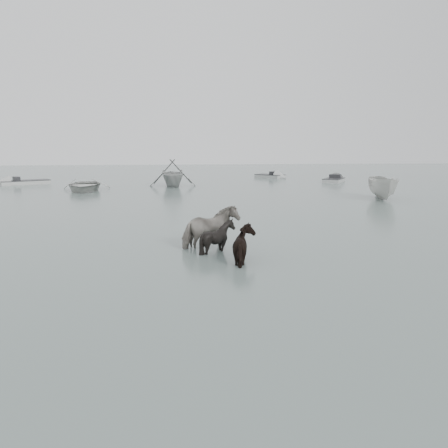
{
  "coord_description": "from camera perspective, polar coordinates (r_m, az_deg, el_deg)",
  "views": [
    {
      "loc": [
        -1.75,
        -14.36,
        3.64
      ],
      "look_at": [
        -0.09,
        0.12,
        1.0
      ],
      "focal_mm": 35.0,
      "sensor_mm": 36.0,
      "label": 1
    }
  ],
  "objects": [
    {
      "name": "rowboat_trail",
      "position": [
        39.52,
        -6.73,
        6.78
      ],
      "size": [
        4.42,
        5.06,
        2.58
      ],
      "primitive_type": "imported",
      "rotation": [
        0.0,
        0.0,
        3.18
      ],
      "color": "#9A9D9A",
      "rests_on": "ground"
    },
    {
      "name": "skiff_outer",
      "position": [
        45.42,
        -24.57,
        5.21
      ],
      "size": [
        6.0,
        4.28,
        0.75
      ],
      "primitive_type": null,
      "rotation": [
        0.0,
        0.0,
        3.64
      ],
      "color": "#ABABA7",
      "rests_on": "ground"
    },
    {
      "name": "pony_pinto",
      "position": [
        15.75,
        -1.82,
        0.19
      ],
      "size": [
        2.3,
        1.85,
        1.77
      ],
      "primitive_type": "imported",
      "rotation": [
        0.0,
        0.0,
        2.08
      ],
      "color": "black",
      "rests_on": "ground"
    },
    {
      "name": "skiff_mid",
      "position": [
        50.05,
        6.02,
        6.46
      ],
      "size": [
        4.15,
        4.5,
        0.75
      ],
      "primitive_type": null,
      "rotation": [
        0.0,
        0.0,
        -0.87
      ],
      "color": "#9EA09E",
      "rests_on": "ground"
    },
    {
      "name": "pony_black",
      "position": [
        15.03,
        -0.85,
        -0.97
      ],
      "size": [
        1.39,
        1.26,
        1.42
      ],
      "primitive_type": "imported",
      "rotation": [
        0.0,
        0.0,
        1.47
      ],
      "color": "black",
      "rests_on": "ground"
    },
    {
      "name": "pony_dark",
      "position": [
        13.81,
        3.0,
        -1.91
      ],
      "size": [
        1.6,
        1.74,
        1.46
      ],
      "primitive_type": "imported",
      "rotation": [
        0.0,
        0.0,
        1.86
      ],
      "color": "black",
      "rests_on": "ground"
    },
    {
      "name": "boat_small",
      "position": [
        31.84,
        20.05,
        4.64
      ],
      "size": [
        2.76,
        4.75,
        1.73
      ],
      "primitive_type": "imported",
      "rotation": [
        0.0,
        0.0,
        -0.25
      ],
      "color": "beige",
      "rests_on": "ground"
    },
    {
      "name": "skiff_port",
      "position": [
        45.18,
        14.15,
        5.8
      ],
      "size": [
        3.79,
        4.67,
        0.75
      ],
      "primitive_type": null,
      "rotation": [
        0.0,
        0.0,
        1.0
      ],
      "color": "#9C9E9B",
      "rests_on": "ground"
    },
    {
      "name": "ground",
      "position": [
        14.92,
        0.39,
        -3.85
      ],
      "size": [
        140.0,
        140.0,
        0.0
      ],
      "primitive_type": "plane",
      "color": "#566663",
      "rests_on": "ground"
    },
    {
      "name": "rowboat_lead",
      "position": [
        37.18,
        -17.81,
        5.0
      ],
      "size": [
        4.13,
        5.55,
        1.1
      ],
      "primitive_type": "imported",
      "rotation": [
        0.0,
        0.0,
        0.06
      ],
      "color": "#B9B9B4",
      "rests_on": "ground"
    }
  ]
}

